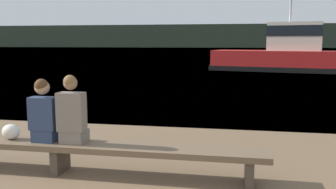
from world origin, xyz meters
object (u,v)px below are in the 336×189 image
object	(u,v)px
bench_main	(60,148)
person_right	(72,113)
person_left	(44,113)
tugboat_red	(288,56)
shopping_bag	(11,132)

from	to	relation	value
bench_main	person_right	world-z (taller)	person_right
person_left	person_right	xyz separation A→B (m)	(0.46, -0.00, 0.02)
person_left	person_right	distance (m)	0.46
bench_main	person_left	distance (m)	0.58
person_right	person_left	bearing A→B (deg)	179.97
bench_main	tugboat_red	world-z (taller)	tugboat_red
person_right	bench_main	bearing A→B (deg)	179.62
bench_main	person_left	bearing A→B (deg)	-179.71
person_left	bench_main	bearing A→B (deg)	0.29
person_left	person_right	bearing A→B (deg)	-0.03
person_left	shopping_bag	bearing A→B (deg)	177.73
person_left	shopping_bag	world-z (taller)	person_left
bench_main	person_right	size ratio (longest dim) A/B	6.06
person_left	person_right	size ratio (longest dim) A/B	0.94
shopping_bag	bench_main	bearing A→B (deg)	-1.53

